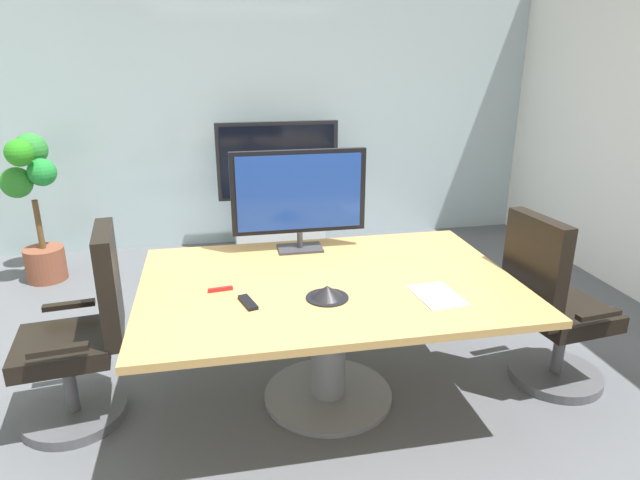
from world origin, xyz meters
name	(u,v)px	position (x,y,z in m)	size (l,w,h in m)	color
ground_plane	(319,387)	(0.00, 0.00, 0.00)	(6.77, 6.77, 0.00)	#515459
wall_back_glass_partition	(265,106)	(0.00, 2.89, 1.43)	(5.73, 0.10, 2.85)	#9EB2B7
conference_table	(329,307)	(0.03, -0.10, 0.59)	(2.05, 1.39, 0.76)	#B2894C
office_chair_left	(83,344)	(-1.31, -0.01, 0.46)	(0.62, 0.60, 1.09)	#4C4C51
office_chair_right	(552,316)	(1.38, -0.21, 0.46)	(0.62, 0.60, 1.09)	#4C4C51
tv_monitor	(299,195)	(-0.04, 0.42, 1.12)	(0.84, 0.18, 0.64)	#333338
wall_display_unit	(279,208)	(0.08, 2.53, 0.44)	(1.20, 0.36, 1.31)	#B7BABC
potted_plant	(34,200)	(-2.10, 2.15, 0.74)	(0.46, 0.64, 1.29)	brown
conference_phone	(327,293)	(-0.02, -0.33, 0.79)	(0.22, 0.22, 0.07)	black
remote_control	(248,302)	(-0.43, -0.32, 0.77)	(0.05, 0.17, 0.02)	black
whiteboard_marker	(220,289)	(-0.56, -0.13, 0.77)	(0.13, 0.02, 0.02)	red
paper_notepad	(437,295)	(0.54, -0.41, 0.76)	(0.21, 0.30, 0.01)	white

